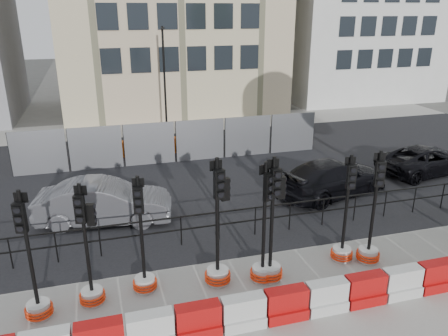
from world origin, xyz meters
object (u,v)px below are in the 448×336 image
object	(u,v)px
traffic_signal_a	(36,293)
traffic_signal_d	(218,256)
traffic_signal_h	(370,240)
car_c	(333,178)

from	to	relation	value
traffic_signal_a	traffic_signal_d	world-z (taller)	traffic_signal_d
traffic_signal_d	traffic_signal_h	world-z (taller)	traffic_signal_d
traffic_signal_d	traffic_signal_h	xyz separation A→B (m)	(4.43, -0.16, -0.15)
traffic_signal_h	car_c	size ratio (longest dim) A/B	0.65
traffic_signal_d	traffic_signal_h	bearing A→B (deg)	-11.24
traffic_signal_d	car_c	bearing A→B (deg)	28.61
traffic_signal_h	car_c	bearing A→B (deg)	90.85
traffic_signal_a	traffic_signal_d	size ratio (longest dim) A/B	0.93
traffic_signal_a	car_c	distance (m)	11.32
traffic_signal_a	car_c	xyz separation A→B (m)	(10.29, 4.71, 0.03)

